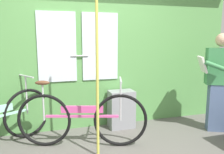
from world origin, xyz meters
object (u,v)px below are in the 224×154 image
(passenger_reading_newspaper, at_px, (219,81))
(handrail_pole, at_px, (97,65))
(bicycle_near_door, at_px, (82,119))
(trash_bin_by_wall, at_px, (121,109))

(passenger_reading_newspaper, relative_size, handrail_pole, 0.67)
(passenger_reading_newspaper, xyz_separation_m, handrail_pole, (-2.07, -0.28, 0.35))
(bicycle_near_door, xyz_separation_m, passenger_reading_newspaper, (2.22, -0.07, 0.44))
(trash_bin_by_wall, bearing_deg, handrail_pole, -125.84)
(passenger_reading_newspaper, height_order, trash_bin_by_wall, passenger_reading_newspaper)
(bicycle_near_door, relative_size, handrail_pole, 0.74)
(bicycle_near_door, xyz_separation_m, trash_bin_by_wall, (0.77, 0.51, -0.08))
(bicycle_near_door, bearing_deg, trash_bin_by_wall, 50.96)
(bicycle_near_door, height_order, handrail_pole, handrail_pole)
(passenger_reading_newspaper, distance_m, trash_bin_by_wall, 1.65)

